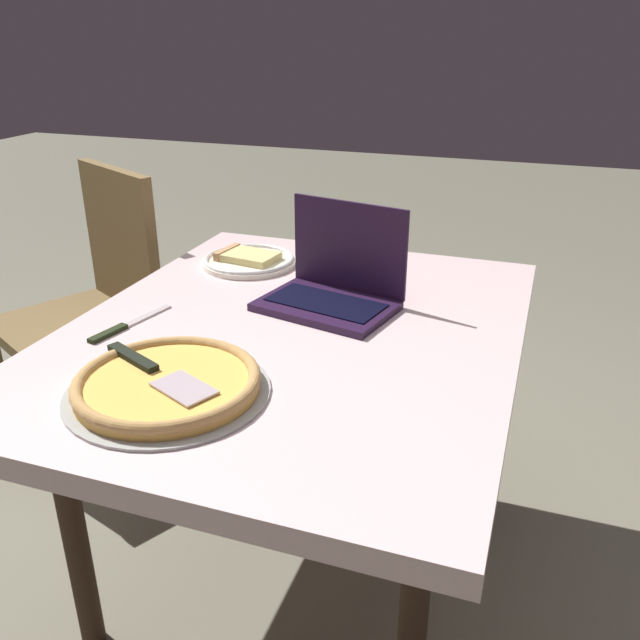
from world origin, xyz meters
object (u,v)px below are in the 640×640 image
pizza_tray (167,384)px  chair_near (95,297)px  table_knife (123,327)px  dining_table (294,353)px  laptop (334,284)px  pizza_plate (249,260)px

pizza_tray → chair_near: size_ratio=0.41×
pizza_tray → chair_near: bearing=-135.1°
table_knife → dining_table: bearing=110.6°
laptop → pizza_tray: bearing=-17.3°
pizza_plate → dining_table: bearing=38.0°
dining_table → table_knife: table_knife is taller
chair_near → laptop: bearing=75.1°
pizza_plate → table_knife: pizza_plate is taller
pizza_plate → chair_near: size_ratio=0.28×
table_knife → pizza_plate: bearing=170.3°
dining_table → pizza_tray: 0.38m
pizza_plate → chair_near: (-0.04, -0.57, -0.21)m
laptop → chair_near: size_ratio=0.38×
dining_table → chair_near: (-0.39, -0.85, -0.13)m
dining_table → pizza_tray: (0.35, -0.11, 0.09)m
table_knife → chair_near: size_ratio=0.26×
pizza_plate → table_knife: (0.48, -0.08, -0.01)m
laptop → pizza_plate: size_ratio=1.33×
table_knife → chair_near: bearing=-136.7°
pizza_plate → laptop: bearing=58.1°
pizza_plate → table_knife: size_ratio=1.11×
dining_table → table_knife: bearing=-69.4°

